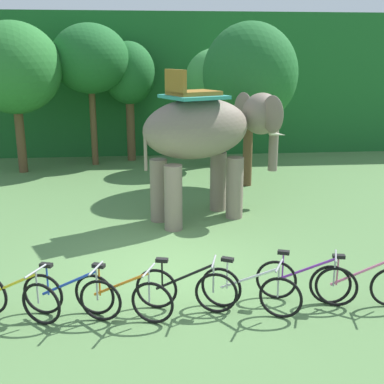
{
  "coord_description": "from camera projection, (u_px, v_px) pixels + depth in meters",
  "views": [
    {
      "loc": [
        -0.4,
        -8.96,
        4.1
      ],
      "look_at": [
        0.56,
        1.0,
        1.3
      ],
      "focal_mm": 45.89,
      "sensor_mm": 36.0,
      "label": 1
    }
  ],
  "objects": [
    {
      "name": "tree_far_right",
      "position": [
        216.0,
        81.0,
        18.02
      ],
      "size": [
        2.27,
        2.27,
        4.36
      ],
      "color": "brown",
      "rests_on": "ground"
    },
    {
      "name": "tree_center",
      "position": [
        250.0,
        75.0,
        15.08
      ],
      "size": [
        2.92,
        2.92,
        5.1
      ],
      "color": "brown",
      "rests_on": "ground"
    },
    {
      "name": "elephant",
      "position": [
        209.0,
        133.0,
        12.31
      ],
      "size": [
        4.16,
        3.01,
        3.78
      ],
      "color": "gray",
      "rests_on": "ground"
    },
    {
      "name": "tree_center_right",
      "position": [
        129.0,
        75.0,
        18.95
      ],
      "size": [
        2.02,
        2.02,
        4.62
      ],
      "color": "brown",
      "rests_on": "ground"
    },
    {
      "name": "bike_purple",
      "position": [
        306.0,
        281.0,
        8.34
      ],
      "size": [
        1.62,
        0.74,
        0.92
      ],
      "color": "black",
      "rests_on": "ground"
    },
    {
      "name": "bike_blue",
      "position": [
        71.0,
        295.0,
        7.85
      ],
      "size": [
        1.64,
        0.68,
        0.92
      ],
      "color": "black",
      "rests_on": "ground"
    },
    {
      "name": "foliage_hedge",
      "position": [
        153.0,
        82.0,
        22.85
      ],
      "size": [
        36.0,
        6.0,
        5.78
      ],
      "primitive_type": "cube",
      "color": "#1E6028",
      "rests_on": "ground"
    },
    {
      "name": "tree_center_left",
      "position": [
        90.0,
        59.0,
        18.01
      ],
      "size": [
        2.86,
        2.86,
        5.24
      ],
      "color": "brown",
      "rests_on": "ground"
    },
    {
      "name": "bike_white",
      "position": [
        250.0,
        291.0,
        8.01
      ],
      "size": [
        1.55,
        0.85,
        0.92
      ],
      "color": "black",
      "rests_on": "ground"
    },
    {
      "name": "bike_orange",
      "position": [
        123.0,
        297.0,
        7.81
      ],
      "size": [
        1.61,
        0.75,
        0.92
      ],
      "color": "black",
      "rests_on": "ground"
    },
    {
      "name": "ground_plane",
      "position": [
        169.0,
        269.0,
        9.73
      ],
      "size": [
        80.0,
        80.0,
        0.0
      ],
      "primitive_type": "plane",
      "color": "#567F47"
    },
    {
      "name": "tree_right",
      "position": [
        14.0,
        68.0,
        16.86
      ],
      "size": [
        3.24,
        3.24,
        5.24
      ],
      "color": "brown",
      "rests_on": "ground"
    },
    {
      "name": "bike_pink",
      "position": [
        361.0,
        284.0,
        8.24
      ],
      "size": [
        1.69,
        0.53,
        0.92
      ],
      "color": "black",
      "rests_on": "ground"
    },
    {
      "name": "bike_yellow",
      "position": [
        14.0,
        297.0,
        7.8
      ],
      "size": [
        1.57,
        0.82,
        0.92
      ],
      "color": "black",
      "rests_on": "ground"
    },
    {
      "name": "bike_black",
      "position": [
        186.0,
        289.0,
        8.07
      ],
      "size": [
        1.67,
        0.61,
        0.92
      ],
      "color": "black",
      "rests_on": "ground"
    }
  ]
}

